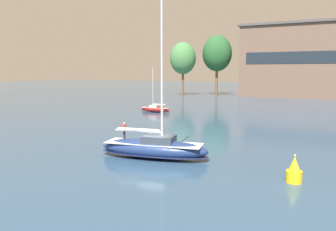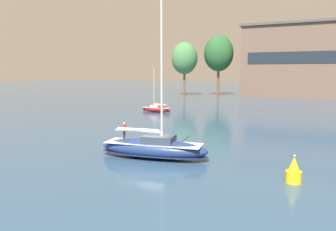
{
  "view_description": "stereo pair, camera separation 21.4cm",
  "coord_description": "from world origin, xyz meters",
  "px_view_note": "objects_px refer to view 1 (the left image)",
  "views": [
    {
      "loc": [
        14.34,
        -25.88,
        8.02
      ],
      "look_at": [
        0.0,
        3.0,
        3.59
      ],
      "focal_mm": 35.0,
      "sensor_mm": 36.0,
      "label": 1
    },
    {
      "loc": [
        14.53,
        -25.79,
        8.02
      ],
      "look_at": [
        0.0,
        3.0,
        3.59
      ],
      "focal_mm": 35.0,
      "sensor_mm": 36.0,
      "label": 2
    }
  ],
  "objects_px": {
    "sailboat_main": "(154,148)",
    "sailboat_moored_near_marina": "(155,109)",
    "tree_shore_center": "(183,58)",
    "channel_buoy": "(294,171)",
    "tree_shore_right": "(217,54)"
  },
  "relations": [
    {
      "from": "tree_shore_center",
      "to": "tree_shore_right",
      "type": "relative_size",
      "value": 0.89
    },
    {
      "from": "sailboat_moored_near_marina",
      "to": "channel_buoy",
      "type": "xyz_separation_m",
      "value": [
        28.45,
        -31.2,
        0.24
      ]
    },
    {
      "from": "tree_shore_center",
      "to": "sailboat_main",
      "type": "distance_m",
      "value": 77.22
    },
    {
      "from": "tree_shore_center",
      "to": "channel_buoy",
      "type": "xyz_separation_m",
      "value": [
        40.77,
        -72.37,
        -11.06
      ]
    },
    {
      "from": "tree_shore_right",
      "to": "sailboat_moored_near_marina",
      "type": "xyz_separation_m",
      "value": [
        2.68,
        -46.29,
        -12.84
      ]
    },
    {
      "from": "tree_shore_right",
      "to": "sailboat_moored_near_marina",
      "type": "bearing_deg",
      "value": -86.69
    },
    {
      "from": "sailboat_main",
      "to": "channel_buoy",
      "type": "height_order",
      "value": "sailboat_main"
    },
    {
      "from": "tree_shore_right",
      "to": "sailboat_moored_near_marina",
      "type": "distance_m",
      "value": 48.11
    },
    {
      "from": "sailboat_main",
      "to": "sailboat_moored_near_marina",
      "type": "distance_m",
      "value": 33.87
    },
    {
      "from": "tree_shore_right",
      "to": "sailboat_main",
      "type": "xyz_separation_m",
      "value": [
        18.8,
        -76.07,
        -12.45
      ]
    },
    {
      "from": "channel_buoy",
      "to": "sailboat_moored_near_marina",
      "type": "bearing_deg",
      "value": 132.37
    },
    {
      "from": "channel_buoy",
      "to": "tree_shore_center",
      "type": "bearing_deg",
      "value": 119.4
    },
    {
      "from": "tree_shore_center",
      "to": "sailboat_moored_near_marina",
      "type": "xyz_separation_m",
      "value": [
        12.32,
        -41.17,
        -11.3
      ]
    },
    {
      "from": "sailboat_moored_near_marina",
      "to": "channel_buoy",
      "type": "height_order",
      "value": "sailboat_moored_near_marina"
    },
    {
      "from": "sailboat_main",
      "to": "sailboat_moored_near_marina",
      "type": "bearing_deg",
      "value": 118.43
    }
  ]
}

